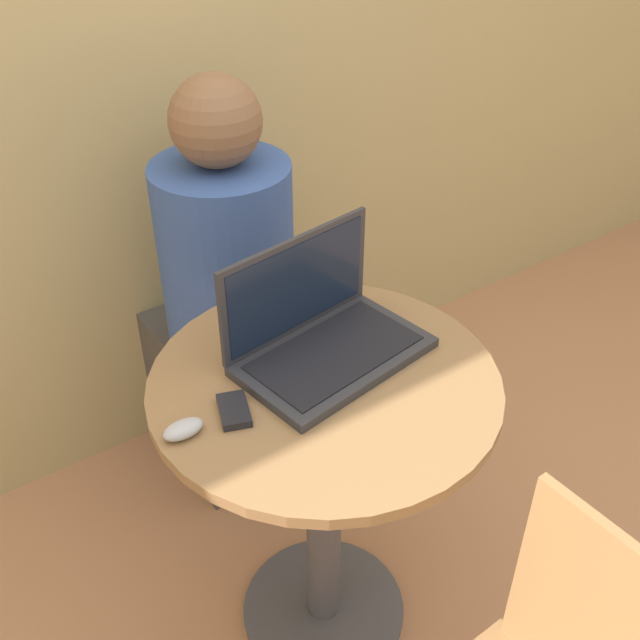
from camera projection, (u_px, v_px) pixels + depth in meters
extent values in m
plane|color=tan|center=(323.00, 610.00, 1.90)|extent=(12.00, 12.00, 0.00)
cube|color=tan|center=(108.00, 0.00, 1.73)|extent=(7.00, 0.05, 2.60)
cylinder|color=#4C4C51|center=(323.00, 607.00, 1.89)|extent=(0.40, 0.40, 0.02)
cylinder|color=#4C4C51|center=(324.00, 510.00, 1.68)|extent=(0.08, 0.08, 0.72)
cylinder|color=olive|center=(324.00, 383.00, 1.46)|extent=(0.69, 0.69, 0.02)
cube|color=#2D2D33|center=(334.00, 357.00, 1.49)|extent=(0.41, 0.28, 0.02)
cube|color=black|center=(334.00, 352.00, 1.48)|extent=(0.35, 0.23, 0.00)
cube|color=#2D2D33|center=(296.00, 285.00, 1.49)|extent=(0.37, 0.07, 0.21)
cube|color=#141E33|center=(298.00, 286.00, 1.49)|extent=(0.34, 0.05, 0.19)
cube|color=black|center=(234.00, 410.00, 1.36)|extent=(0.08, 0.10, 0.02)
ellipsoid|color=#B2B2B7|center=(183.00, 429.00, 1.32)|extent=(0.08, 0.04, 0.03)
cube|color=#9E7042|center=(615.00, 640.00, 1.13)|extent=(0.03, 0.37, 0.40)
cube|color=#4C4742|center=(220.00, 385.00, 2.26)|extent=(0.32, 0.48, 0.46)
cylinder|color=#38569E|center=(227.00, 262.00, 1.89)|extent=(0.34, 0.34, 0.53)
sphere|color=brown|center=(215.00, 121.00, 1.68)|extent=(0.21, 0.21, 0.21)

